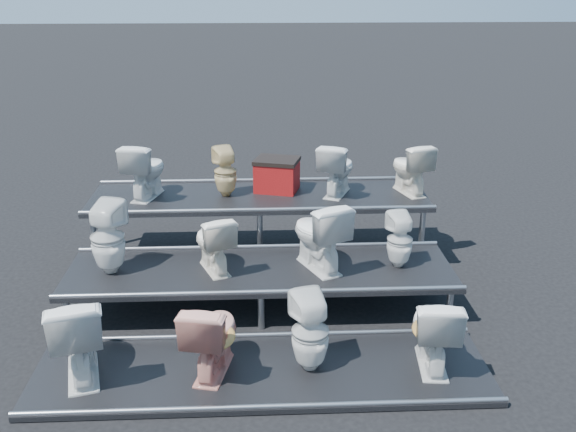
{
  "coord_description": "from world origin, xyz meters",
  "views": [
    {
      "loc": [
        0.0,
        -6.33,
        3.52
      ],
      "look_at": [
        0.31,
        0.1,
        1.03
      ],
      "focal_mm": 40.0,
      "sensor_mm": 36.0,
      "label": 1
    }
  ],
  "objects_px": {
    "toilet_1": "(212,335)",
    "toilet_2": "(310,332)",
    "toilet_5": "(213,242)",
    "toilet_8": "(145,170)",
    "toilet_6": "(318,234)",
    "toilet_3": "(434,329)",
    "toilet_7": "(400,240)",
    "toilet_11": "(410,168)",
    "red_crate": "(277,177)",
    "toilet_9": "(225,172)",
    "toilet_0": "(77,334)",
    "toilet_10": "(337,168)",
    "toilet_4": "(108,238)"
  },
  "relations": [
    {
      "from": "toilet_3",
      "to": "toilet_6",
      "type": "distance_m",
      "value": 1.66
    },
    {
      "from": "toilet_4",
      "to": "toilet_7",
      "type": "relative_size",
      "value": 1.29
    },
    {
      "from": "toilet_3",
      "to": "toilet_10",
      "type": "distance_m",
      "value": 2.77
    },
    {
      "from": "toilet_6",
      "to": "toilet_10",
      "type": "xyz_separation_m",
      "value": [
        0.35,
        1.3,
        0.34
      ]
    },
    {
      "from": "toilet_8",
      "to": "toilet_10",
      "type": "height_order",
      "value": "toilet_8"
    },
    {
      "from": "toilet_0",
      "to": "toilet_4",
      "type": "relative_size",
      "value": 1.06
    },
    {
      "from": "toilet_2",
      "to": "toilet_11",
      "type": "bearing_deg",
      "value": -134.46
    },
    {
      "from": "toilet_5",
      "to": "toilet_10",
      "type": "distance_m",
      "value": 2.01
    },
    {
      "from": "toilet_1",
      "to": "toilet_9",
      "type": "height_order",
      "value": "toilet_9"
    },
    {
      "from": "toilet_1",
      "to": "toilet_2",
      "type": "height_order",
      "value": "toilet_2"
    },
    {
      "from": "toilet_3",
      "to": "toilet_7",
      "type": "height_order",
      "value": "toilet_7"
    },
    {
      "from": "toilet_0",
      "to": "red_crate",
      "type": "distance_m",
      "value": 3.39
    },
    {
      "from": "toilet_1",
      "to": "toilet_6",
      "type": "bearing_deg",
      "value": -117.05
    },
    {
      "from": "toilet_2",
      "to": "red_crate",
      "type": "xyz_separation_m",
      "value": [
        -0.21,
        2.77,
        0.6
      ]
    },
    {
      "from": "toilet_2",
      "to": "red_crate",
      "type": "bearing_deg",
      "value": -100.84
    },
    {
      "from": "toilet_7",
      "to": "toilet_10",
      "type": "bearing_deg",
      "value": -77.42
    },
    {
      "from": "toilet_6",
      "to": "red_crate",
      "type": "xyz_separation_m",
      "value": [
        -0.4,
        1.47,
        0.19
      ]
    },
    {
      "from": "toilet_1",
      "to": "toilet_7",
      "type": "distance_m",
      "value": 2.38
    },
    {
      "from": "toilet_7",
      "to": "toilet_1",
      "type": "bearing_deg",
      "value": 23.4
    },
    {
      "from": "toilet_4",
      "to": "toilet_7",
      "type": "height_order",
      "value": "toilet_4"
    },
    {
      "from": "toilet_7",
      "to": "toilet_10",
      "type": "xyz_separation_m",
      "value": [
        -0.54,
        1.3,
        0.42
      ]
    },
    {
      "from": "toilet_8",
      "to": "toilet_2",
      "type": "bearing_deg",
      "value": 140.68
    },
    {
      "from": "toilet_9",
      "to": "toilet_6",
      "type": "bearing_deg",
      "value": 109.0
    },
    {
      "from": "toilet_8",
      "to": "toilet_10",
      "type": "distance_m",
      "value": 2.37
    },
    {
      "from": "toilet_6",
      "to": "toilet_4",
      "type": "bearing_deg",
      "value": -24.36
    },
    {
      "from": "toilet_1",
      "to": "toilet_4",
      "type": "relative_size",
      "value": 0.94
    },
    {
      "from": "toilet_9",
      "to": "red_crate",
      "type": "height_order",
      "value": "toilet_9"
    },
    {
      "from": "toilet_9",
      "to": "toilet_2",
      "type": "bearing_deg",
      "value": 88.47
    },
    {
      "from": "toilet_0",
      "to": "toilet_3",
      "type": "distance_m",
      "value": 3.22
    },
    {
      "from": "toilet_11",
      "to": "toilet_5",
      "type": "bearing_deg",
      "value": 11.48
    },
    {
      "from": "toilet_5",
      "to": "toilet_6",
      "type": "height_order",
      "value": "toilet_6"
    },
    {
      "from": "toilet_3",
      "to": "toilet_8",
      "type": "bearing_deg",
      "value": -35.34
    },
    {
      "from": "toilet_2",
      "to": "toilet_6",
      "type": "height_order",
      "value": "toilet_6"
    },
    {
      "from": "toilet_3",
      "to": "toilet_6",
      "type": "height_order",
      "value": "toilet_6"
    },
    {
      "from": "toilet_9",
      "to": "toilet_10",
      "type": "bearing_deg",
      "value": 160.21
    },
    {
      "from": "toilet_3",
      "to": "red_crate",
      "type": "relative_size",
      "value": 1.45
    },
    {
      "from": "red_crate",
      "to": "toilet_4",
      "type": "bearing_deg",
      "value": -125.78
    },
    {
      "from": "toilet_11",
      "to": "red_crate",
      "type": "height_order",
      "value": "toilet_11"
    },
    {
      "from": "toilet_0",
      "to": "toilet_5",
      "type": "height_order",
      "value": "toilet_5"
    },
    {
      "from": "toilet_1",
      "to": "toilet_8",
      "type": "relative_size",
      "value": 1.07
    },
    {
      "from": "toilet_4",
      "to": "toilet_11",
      "type": "height_order",
      "value": "toilet_11"
    },
    {
      "from": "toilet_5",
      "to": "toilet_8",
      "type": "distance_m",
      "value": 1.64
    },
    {
      "from": "toilet_10",
      "to": "toilet_11",
      "type": "xyz_separation_m",
      "value": [
        0.92,
        0.0,
        -0.01
      ]
    },
    {
      "from": "toilet_0",
      "to": "toilet_5",
      "type": "xyz_separation_m",
      "value": [
        1.14,
        1.3,
        0.3
      ]
    },
    {
      "from": "toilet_1",
      "to": "toilet_2",
      "type": "distance_m",
      "value": 0.89
    },
    {
      "from": "toilet_1",
      "to": "toilet_4",
      "type": "bearing_deg",
      "value": -35.53
    },
    {
      "from": "toilet_9",
      "to": "red_crate",
      "type": "xyz_separation_m",
      "value": [
        0.64,
        0.17,
        -0.13
      ]
    },
    {
      "from": "toilet_7",
      "to": "red_crate",
      "type": "relative_size",
      "value": 1.2
    },
    {
      "from": "toilet_10",
      "to": "toilet_5",
      "type": "bearing_deg",
      "value": 64.53
    },
    {
      "from": "red_crate",
      "to": "toilet_1",
      "type": "bearing_deg",
      "value": -88.11
    }
  ]
}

